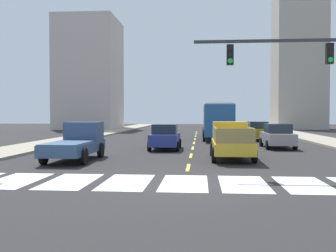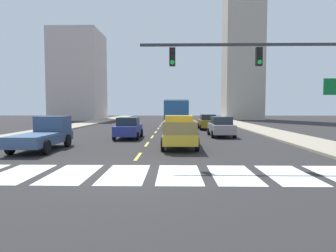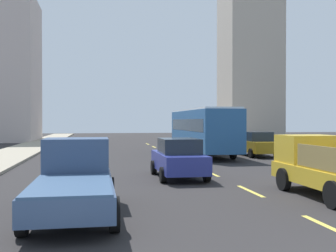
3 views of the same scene
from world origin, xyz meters
name	(u,v)px [view 3 (image 3 of 3)]	position (x,y,z in m)	size (l,w,h in m)	color
lane_dash_0	(329,227)	(0.00, 4.00, 0.00)	(0.16, 2.40, 0.01)	#DBC449
lane_dash_1	(250,191)	(0.00, 9.00, 0.00)	(0.16, 2.40, 0.01)	#DBC449
lane_dash_2	(211,173)	(0.00, 14.00, 0.00)	(0.16, 2.40, 0.01)	#DBC449
lane_dash_3	(188,163)	(0.00, 19.00, 0.00)	(0.16, 2.40, 0.01)	#DBC449
lane_dash_4	(173,156)	(0.00, 24.00, 0.00)	(0.16, 2.40, 0.01)	#DBC449
lane_dash_5	(162,151)	(0.00, 29.00, 0.00)	(0.16, 2.40, 0.01)	#DBC449
lane_dash_6	(154,147)	(0.00, 34.00, 0.00)	(0.16, 2.40, 0.01)	#DBC449
lane_dash_7	(148,144)	(0.00, 39.00, 0.00)	(0.16, 2.40, 0.01)	#DBC449
pickup_stakebed	(326,167)	(2.19, 7.79, 0.94)	(2.18, 5.20, 1.96)	gold
pickup_dark	(74,179)	(-5.91, 6.50, 0.92)	(2.18, 5.20, 1.96)	#33496D
city_bus	(203,128)	(2.10, 23.64, 1.95)	(2.72, 10.80, 3.32)	#25558B
sedan_near_left	(256,144)	(5.71, 22.57, 0.86)	(2.02, 4.40, 1.72)	#9B7515
sedan_near_right	(322,153)	(5.93, 14.40, 0.86)	(2.02, 4.40, 1.72)	gray
sedan_far	(179,158)	(-1.83, 12.71, 0.86)	(2.02, 4.40, 1.72)	navy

